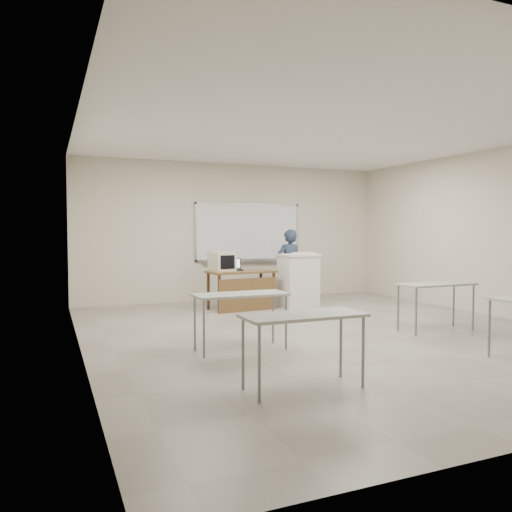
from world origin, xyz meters
name	(u,v)px	position (x,y,z in m)	size (l,w,h in m)	color
floor	(328,333)	(0.00, 0.00, -0.01)	(7.00, 8.00, 0.01)	gray
whiteboard	(248,233)	(0.30, 3.97, 1.48)	(2.48, 0.10, 1.31)	white
student_desks	(385,300)	(0.00, -1.35, 0.67)	(4.40, 2.20, 0.73)	gray
instructor_desk	(243,283)	(-0.40, 2.49, 0.52)	(1.29, 0.64, 0.75)	brown
podium	(298,280)	(0.80, 2.50, 0.53)	(0.75, 0.55, 1.06)	white
crt_monitor	(222,262)	(-0.76, 2.73, 0.93)	(0.40, 0.45, 0.38)	beige
laptop	(234,268)	(-0.50, 2.75, 0.81)	(0.32, 0.30, 0.24)	black
mouse	(267,269)	(0.15, 2.62, 0.77)	(0.10, 0.06, 0.04)	#94969A
keyboard	(303,253)	(0.95, 2.58, 1.07)	(0.47, 0.16, 0.03)	beige
presenter	(289,266)	(0.87, 3.07, 0.78)	(0.57, 0.37, 1.56)	black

